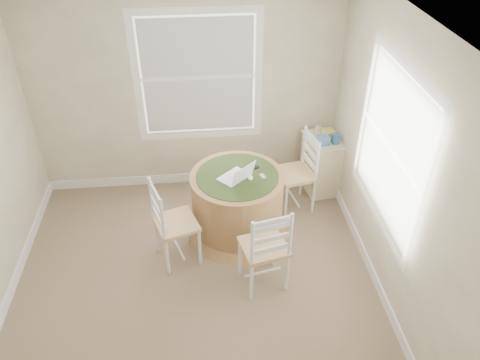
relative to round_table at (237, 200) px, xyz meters
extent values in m
cube|color=#8F7B5A|center=(-0.50, -0.83, -0.41)|extent=(3.60, 3.60, 0.02)
cube|color=white|center=(-0.50, -0.83, 2.21)|extent=(3.60, 3.60, 0.02)
cube|color=beige|center=(-0.50, 0.98, 0.90)|extent=(3.60, 0.02, 2.60)
cube|color=beige|center=(1.31, -0.83, 0.90)|extent=(0.02, 3.60, 2.60)
cube|color=white|center=(-0.50, 0.96, -0.34)|extent=(3.60, 0.02, 0.12)
cube|color=white|center=(-2.29, -0.83, -0.34)|extent=(0.02, 3.60, 0.12)
cube|color=white|center=(1.29, -0.83, -0.34)|extent=(0.02, 3.60, 0.12)
cylinder|color=#9E6D47|center=(0.00, 0.00, 0.00)|extent=(1.00, 1.00, 0.65)
cone|color=#9E6D47|center=(0.00, 0.00, -0.36)|extent=(1.20, 1.20, 0.07)
cylinder|color=#9E6D47|center=(0.00, 0.00, 0.31)|extent=(1.02, 1.02, 0.03)
cylinder|color=#2F451E|center=(0.00, 0.00, 0.33)|extent=(0.88, 0.88, 0.01)
cone|color=#2F451E|center=(0.00, 0.00, 0.27)|extent=(0.98, 0.98, 0.10)
cube|color=white|center=(-0.04, -0.02, 0.33)|extent=(0.38, 0.38, 0.02)
cube|color=silver|center=(-0.04, -0.02, 0.34)|extent=(0.27, 0.26, 0.00)
cube|color=black|center=(0.06, -0.12, 0.44)|extent=(0.28, 0.26, 0.21)
ellipsoid|color=white|center=(0.13, -0.05, 0.34)|extent=(0.09, 0.11, 0.03)
cube|color=#B7BABF|center=(0.27, -0.03, 0.33)|extent=(0.07, 0.10, 0.02)
cube|color=black|center=(0.22, 0.13, 0.33)|extent=(0.07, 0.07, 0.02)
cube|color=beige|center=(1.11, 0.67, -0.05)|extent=(0.43, 0.56, 0.70)
cube|color=beige|center=(1.11, 0.67, 0.31)|extent=(0.47, 0.59, 0.02)
cube|color=beige|center=(0.93, 0.65, -0.26)|extent=(0.06, 0.44, 0.15)
cube|color=beige|center=(0.93, 0.65, -0.04)|extent=(0.06, 0.44, 0.15)
cube|color=beige|center=(0.93, 0.65, 0.16)|extent=(0.06, 0.44, 0.15)
cube|color=#5778C8|center=(1.07, 0.57, 0.37)|extent=(0.13, 0.13, 0.10)
cube|color=#E5DD51|center=(1.17, 0.74, 0.35)|extent=(0.16, 0.12, 0.06)
cube|color=#305F90|center=(1.21, 0.57, 0.38)|extent=(0.09, 0.09, 0.12)
cylinder|color=beige|center=(1.07, 0.80, 0.37)|extent=(0.07, 0.07, 0.09)
camera|label=1|loc=(-0.37, -4.02, 3.20)|focal=35.00mm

